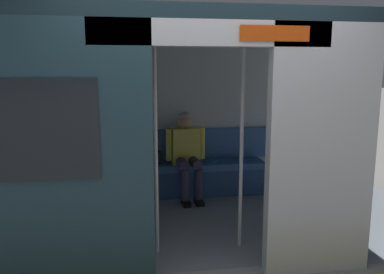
{
  "coord_description": "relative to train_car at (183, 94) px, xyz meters",
  "views": [
    {
      "loc": [
        0.66,
        3.06,
        1.79
      ],
      "look_at": [
        -0.04,
        -1.26,
        1.02
      ],
      "focal_mm": 36.62,
      "sensor_mm": 36.0,
      "label": 1
    }
  ],
  "objects": [
    {
      "name": "train_car",
      "position": [
        0.0,
        0.0,
        0.0
      ],
      "size": [
        6.4,
        2.75,
        2.27
      ],
      "color": "silver",
      "rests_on": "ground_plane"
    },
    {
      "name": "bench_seat",
      "position": [
        -0.06,
        -1.03,
        -1.15
      ],
      "size": [
        2.49,
        0.44,
        0.47
      ],
      "color": "#38609E",
      "rests_on": "ground_plane"
    },
    {
      "name": "person_seated",
      "position": [
        -0.18,
        -0.98,
        -0.82
      ],
      "size": [
        0.55,
        0.69,
        1.19
      ],
      "color": "#D8CC4C",
      "rests_on": "ground_plane"
    },
    {
      "name": "handbag",
      "position": [
        0.29,
        -1.11,
        -0.95
      ],
      "size": [
        0.26,
        0.15,
        0.17
      ],
      "color": "black",
      "rests_on": "bench_seat"
    },
    {
      "name": "book",
      "position": [
        -0.55,
        -1.09,
        -1.02
      ],
      "size": [
        0.25,
        0.27,
        0.03
      ],
      "primitive_type": "cube",
      "rotation": [
        0.0,
        0.0,
        -0.6
      ],
      "color": "#26598C",
      "rests_on": "bench_seat"
    },
    {
      "name": "grab_pole_door",
      "position": [
        0.36,
        0.66,
        -0.44
      ],
      "size": [
        0.04,
        0.04,
        2.13
      ],
      "primitive_type": "cylinder",
      "color": "silver",
      "rests_on": "ground_plane"
    },
    {
      "name": "grab_pole_far",
      "position": [
        -0.48,
        0.66,
        -0.44
      ],
      "size": [
        0.04,
        0.04,
        2.13
      ],
      "primitive_type": "cylinder",
      "color": "silver",
      "rests_on": "ground_plane"
    }
  ]
}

